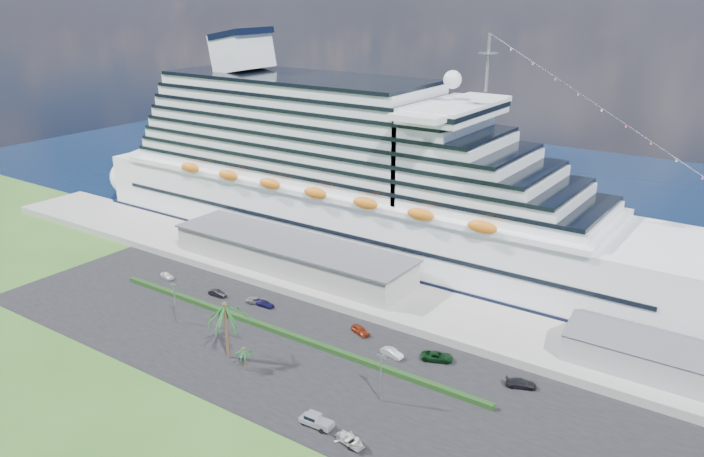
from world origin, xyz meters
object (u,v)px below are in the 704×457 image
Objects in this scene: pickup_truck at (316,420)px; boat_trailer at (351,440)px; parked_car_3 at (265,304)px; cruise_ship at (362,184)px.

pickup_truck is 0.95× the size of boat_trailer.
parked_car_3 is at bearing 146.05° from boat_trailer.
pickup_truck reaches higher than boat_trailer.
parked_car_3 is at bearing -85.53° from cruise_ship.
cruise_ship is 82.80m from boat_trailer.
boat_trailer is at bearing -126.68° from parked_car_3.
boat_trailer is at bearing -7.54° from pickup_truck.
cruise_ship reaches higher than boat_trailer.
boat_trailer reaches higher than parked_car_3.
parked_car_3 is 43.22m from pickup_truck.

